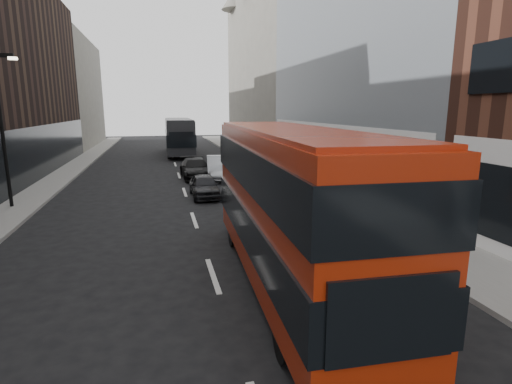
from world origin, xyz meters
TOP-DOWN VIEW (x-y plane):
  - sidewalk_right at (7.50, 25.00)m, footprint 3.00×80.00m
  - sidewalk_left at (-8.00, 25.00)m, footprint 2.00×80.00m
  - building_modern_block at (11.47, 21.00)m, footprint 5.03×22.00m
  - building_victorian at (11.38, 44.00)m, footprint 6.50×24.00m
  - building_left_mid at (-11.50, 30.00)m, footprint 5.00×24.00m
  - building_left_far at (-11.50, 52.00)m, footprint 5.00×20.00m
  - street_lamp at (-8.22, 18.00)m, footprint 1.06×0.22m
  - red_bus at (1.96, 7.00)m, footprint 2.90×10.59m
  - grey_bus at (0.80, 39.54)m, footprint 2.82×11.44m
  - car_a at (0.98, 18.55)m, footprint 1.48×3.60m
  - car_b at (2.63, 24.09)m, footprint 2.09×4.83m
  - car_c at (1.09, 24.60)m, footprint 2.06×4.75m

SIDE VIEW (x-z plane):
  - sidewalk_right at x=7.50m, z-range 0.00..0.15m
  - sidewalk_left at x=-8.00m, z-range 0.00..0.15m
  - car_a at x=0.98m, z-range 0.00..1.22m
  - car_c at x=1.09m, z-range 0.00..1.36m
  - car_b at x=2.63m, z-range 0.00..1.55m
  - grey_bus at x=0.80m, z-range 0.13..3.81m
  - red_bus at x=1.96m, z-range 0.23..4.47m
  - street_lamp at x=-8.22m, z-range 0.68..7.68m
  - building_left_far at x=-11.50m, z-range 0.00..13.00m
  - building_left_mid at x=-11.50m, z-range 0.00..14.00m
  - building_victorian at x=11.38m, z-range -0.84..20.16m
  - building_modern_block at x=11.47m, z-range -0.10..19.90m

